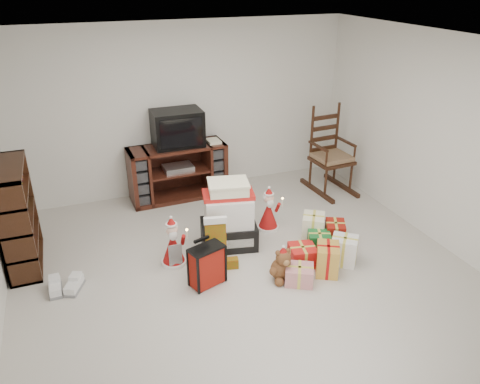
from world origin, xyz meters
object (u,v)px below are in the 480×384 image
object	(u,v)px
bookshelf	(18,218)
crt_television	(177,128)
red_suitcase	(207,266)
gift_pile	(229,219)
tv_stand	(178,172)
teddy_bear	(282,266)
rocking_chair	(329,161)
sneaker_pair	(65,286)
santa_figurine	(268,213)
gift_cluster	(318,249)
mrs_claus_figurine	(173,246)

from	to	relation	value
bookshelf	crt_television	bearing A→B (deg)	27.53
red_suitcase	gift_pile	bearing A→B (deg)	35.84
tv_stand	crt_television	world-z (taller)	crt_television
red_suitcase	teddy_bear	size ratio (longest dim) A/B	1.45
bookshelf	rocking_chair	bearing A→B (deg)	7.11
red_suitcase	sneaker_pair	distance (m)	1.53
rocking_chair	gift_pile	bearing A→B (deg)	-157.03
rocking_chair	santa_figurine	size ratio (longest dim) A/B	2.27
bookshelf	gift_cluster	bearing A→B (deg)	-19.70
teddy_bear	santa_figurine	world-z (taller)	santa_figurine
bookshelf	rocking_chair	distance (m)	4.37
tv_stand	mrs_claus_figurine	world-z (taller)	tv_stand
tv_stand	sneaker_pair	world-z (taller)	tv_stand
mrs_claus_figurine	santa_figurine	bearing A→B (deg)	14.60
bookshelf	tv_stand	bearing A→B (deg)	27.16
sneaker_pair	crt_television	world-z (taller)	crt_television
sneaker_pair	bookshelf	bearing A→B (deg)	127.38
santa_figurine	red_suitcase	bearing A→B (deg)	-141.80
teddy_bear	santa_figurine	xyz separation A→B (m)	(0.32, 1.08, 0.06)
teddy_bear	mrs_claus_figurine	size ratio (longest dim) A/B	0.61
gift_cluster	mrs_claus_figurine	bearing A→B (deg)	162.38
tv_stand	sneaker_pair	bearing A→B (deg)	-135.19
gift_cluster	teddy_bear	bearing A→B (deg)	-159.77
teddy_bear	gift_cluster	distance (m)	0.61
bookshelf	rocking_chair	xyz separation A→B (m)	(4.34, 0.54, -0.12)
gift_pile	sneaker_pair	world-z (taller)	gift_pile
gift_pile	mrs_claus_figurine	bearing A→B (deg)	-155.68
bookshelf	gift_pile	distance (m)	2.39
bookshelf	teddy_bear	bearing A→B (deg)	-27.27
rocking_chair	crt_television	bearing A→B (deg)	161.38
rocking_chair	santa_figurine	xyz separation A→B (m)	(-1.38, -0.82, -0.23)
santa_figurine	sneaker_pair	distance (m)	2.61
red_suitcase	sneaker_pair	xyz separation A→B (m)	(-1.46, 0.43, -0.18)
rocking_chair	mrs_claus_figurine	world-z (taller)	rocking_chair
gift_pile	sneaker_pair	size ratio (longest dim) A/B	2.22
sneaker_pair	gift_cluster	bearing A→B (deg)	0.86
gift_pile	teddy_bear	xyz separation A→B (m)	(0.30, -0.88, -0.20)
teddy_bear	mrs_claus_figurine	world-z (taller)	mrs_claus_figurine
teddy_bear	santa_figurine	bearing A→B (deg)	73.64
bookshelf	sneaker_pair	size ratio (longest dim) A/B	3.22
gift_cluster	crt_television	distance (m)	2.67
teddy_bear	crt_television	xyz separation A→B (m)	(-0.51, 2.47, 0.90)
mrs_claus_figurine	red_suitcase	bearing A→B (deg)	-64.49
mrs_claus_figurine	sneaker_pair	world-z (taller)	mrs_claus_figurine
rocking_chair	mrs_claus_figurine	xyz separation A→B (m)	(-2.74, -1.18, -0.23)
gift_pile	rocking_chair	bearing A→B (deg)	39.18
gift_pile	teddy_bear	world-z (taller)	gift_pile
tv_stand	santa_figurine	size ratio (longest dim) A/B	2.39
gift_pile	gift_cluster	distance (m)	1.13
teddy_bear	crt_television	distance (m)	2.68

